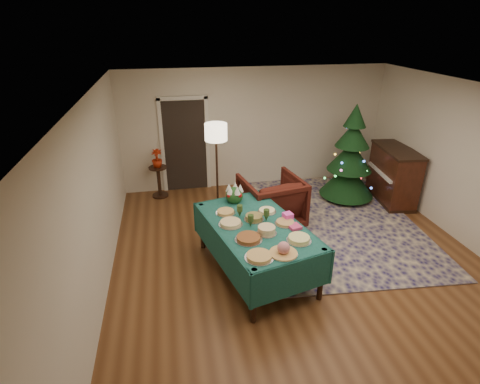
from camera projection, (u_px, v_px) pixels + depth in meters
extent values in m
plane|color=#593319|center=(304.00, 269.00, 5.95)|extent=(7.00, 7.00, 0.00)
plane|color=white|center=(319.00, 97.00, 4.81)|extent=(7.00, 7.00, 0.00)
plane|color=beige|center=(255.00, 128.00, 8.49)|extent=(6.00, 0.00, 6.00)
plane|color=beige|center=(92.00, 211.00, 4.86)|extent=(0.00, 7.00, 7.00)
cube|color=black|center=(185.00, 147.00, 8.34)|extent=(0.92, 0.02, 2.04)
cube|color=silver|center=(162.00, 147.00, 8.23)|extent=(0.08, 0.04, 2.14)
cube|color=silver|center=(208.00, 144.00, 8.41)|extent=(0.08, 0.04, 2.14)
cube|color=silver|center=(182.00, 98.00, 7.88)|extent=(1.08, 0.04, 0.08)
cube|color=#171349|center=(329.00, 221.00, 7.35)|extent=(3.54, 4.45, 0.02)
cylinder|color=black|center=(254.00, 296.00, 4.75)|extent=(0.08, 0.08, 0.84)
cylinder|color=black|center=(202.00, 226.00, 6.34)|extent=(0.08, 0.08, 0.84)
cylinder|color=black|center=(322.00, 275.00, 5.15)|extent=(0.08, 0.08, 0.84)
cylinder|color=black|center=(257.00, 214.00, 6.74)|extent=(0.08, 0.08, 0.84)
cube|color=#15493B|center=(256.00, 226.00, 5.58)|extent=(1.70, 2.35, 0.04)
cube|color=#15493B|center=(229.00, 210.00, 6.54)|extent=(1.23, 0.33, 0.52)
cube|color=#15493B|center=(293.00, 279.00, 4.82)|extent=(1.23, 0.33, 0.52)
cube|color=#15493B|center=(290.00, 231.00, 5.91)|extent=(0.55, 2.10, 0.52)
cube|color=#15493B|center=(219.00, 249.00, 5.45)|extent=(0.55, 2.10, 0.52)
cylinder|color=silver|center=(259.00, 258.00, 4.79)|extent=(0.38, 0.38, 0.01)
cylinder|color=tan|center=(259.00, 256.00, 4.77)|extent=(0.32, 0.32, 0.04)
cylinder|color=silver|center=(283.00, 254.00, 4.87)|extent=(0.38, 0.38, 0.01)
sphere|color=#CC727A|center=(284.00, 248.00, 4.83)|extent=(0.17, 0.17, 0.17)
cylinder|color=silver|center=(299.00, 241.00, 5.15)|extent=(0.35, 0.35, 0.01)
cylinder|color=#D8D172|center=(299.00, 238.00, 5.14)|extent=(0.29, 0.29, 0.06)
cylinder|color=silver|center=(249.00, 240.00, 5.18)|extent=(0.39, 0.39, 0.01)
cylinder|color=brown|center=(249.00, 238.00, 5.16)|extent=(0.33, 0.33, 0.04)
cylinder|color=silver|center=(266.00, 233.00, 5.33)|extent=(0.29, 0.29, 0.01)
cylinder|color=tan|center=(267.00, 230.00, 5.31)|extent=(0.25, 0.25, 0.10)
cylinder|color=silver|center=(285.00, 224.00, 5.58)|extent=(0.31, 0.31, 0.01)
cylinder|color=#B2844C|center=(285.00, 222.00, 5.57)|extent=(0.27, 0.27, 0.03)
cylinder|color=silver|center=(231.00, 224.00, 5.56)|extent=(0.36, 0.36, 0.01)
cylinder|color=#D8BF7F|center=(231.00, 223.00, 5.55)|extent=(0.31, 0.31, 0.04)
cylinder|color=silver|center=(254.00, 219.00, 5.69)|extent=(0.30, 0.30, 0.01)
cylinder|color=maroon|center=(254.00, 217.00, 5.68)|extent=(0.26, 0.26, 0.07)
cylinder|color=silver|center=(267.00, 212.00, 5.92)|extent=(0.29, 0.29, 0.01)
cylinder|color=#F2EACC|center=(267.00, 210.00, 5.91)|extent=(0.25, 0.25, 0.03)
cylinder|color=silver|center=(226.00, 213.00, 5.88)|extent=(0.31, 0.31, 0.01)
cylinder|color=tan|center=(226.00, 212.00, 5.87)|extent=(0.27, 0.27, 0.03)
cone|color=#2D471E|center=(240.00, 214.00, 5.77)|extent=(0.08, 0.08, 0.10)
cylinder|color=#2D471E|center=(240.00, 208.00, 5.73)|extent=(0.09, 0.09, 0.10)
cone|color=#2D471E|center=(266.00, 218.00, 5.64)|extent=(0.08, 0.08, 0.10)
cylinder|color=#2D471E|center=(267.00, 213.00, 5.60)|extent=(0.09, 0.09, 0.10)
cone|color=#2D471E|center=(251.00, 224.00, 5.49)|extent=(0.08, 0.08, 0.10)
cylinder|color=#2D471E|center=(251.00, 218.00, 5.45)|extent=(0.09, 0.09, 0.10)
cube|color=#D43A70|center=(295.00, 227.00, 5.46)|extent=(0.20, 0.20, 0.04)
cube|color=#FA45C6|center=(288.00, 216.00, 5.68)|extent=(0.16, 0.16, 0.11)
sphere|color=#1E4C1E|center=(234.00, 196.00, 6.22)|extent=(0.29, 0.29, 0.29)
cone|color=white|center=(240.00, 188.00, 6.18)|extent=(0.11, 0.11, 0.13)
cone|color=white|center=(235.00, 186.00, 6.25)|extent=(0.11, 0.11, 0.13)
cone|color=white|center=(229.00, 187.00, 6.20)|extent=(0.11, 0.11, 0.13)
cone|color=white|center=(230.00, 190.00, 6.09)|extent=(0.11, 0.11, 0.13)
cone|color=white|center=(237.00, 190.00, 6.08)|extent=(0.11, 0.11, 0.13)
sphere|color=#B20C0F|center=(240.00, 191.00, 6.28)|extent=(0.08, 0.08, 0.08)
sphere|color=#B20C0F|center=(229.00, 191.00, 6.28)|extent=(0.08, 0.08, 0.08)
sphere|color=#B20C0F|center=(229.00, 195.00, 6.12)|extent=(0.08, 0.08, 0.08)
sphere|color=#B20C0F|center=(240.00, 195.00, 6.12)|extent=(0.08, 0.08, 0.08)
imported|color=#3F140D|center=(271.00, 199.00, 7.03)|extent=(1.20, 1.15, 1.08)
cylinder|color=#A57F3F|center=(218.00, 207.00, 7.87)|extent=(0.31, 0.31, 0.03)
cylinder|color=black|center=(217.00, 172.00, 7.53)|extent=(0.04, 0.04, 1.64)
cylinder|color=#FFEABF|center=(216.00, 132.00, 7.18)|extent=(0.44, 0.44, 0.33)
cylinder|color=black|center=(160.00, 195.00, 8.39)|extent=(0.35, 0.35, 0.04)
cylinder|color=black|center=(159.00, 182.00, 8.25)|extent=(0.08, 0.08, 0.65)
cylinder|color=black|center=(158.00, 168.00, 8.11)|extent=(0.39, 0.39, 0.03)
imported|color=#AF260C|center=(157.00, 162.00, 8.05)|extent=(0.22, 0.40, 0.22)
cylinder|color=black|center=(345.00, 195.00, 8.27)|extent=(0.12, 0.12, 0.17)
cone|color=black|center=(348.00, 179.00, 8.11)|extent=(1.20, 1.20, 0.73)
cone|color=black|center=(351.00, 156.00, 7.89)|extent=(0.98, 0.98, 0.62)
cone|color=black|center=(353.00, 134.00, 7.69)|extent=(0.74, 0.74, 0.52)
cone|color=black|center=(356.00, 115.00, 7.52)|extent=(0.48, 0.48, 0.47)
cube|color=black|center=(389.00, 198.00, 8.21)|extent=(0.75, 1.41, 0.08)
cube|color=black|center=(393.00, 175.00, 7.98)|extent=(0.73, 1.38, 1.10)
cube|color=black|center=(398.00, 150.00, 7.74)|extent=(0.77, 1.43, 0.05)
cube|color=white|center=(381.00, 172.00, 7.93)|extent=(0.26, 1.14, 0.06)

